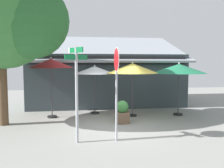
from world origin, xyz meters
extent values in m
cube|color=gray|center=(0.00, 0.00, -0.05)|extent=(28.00, 28.00, 0.10)
cube|color=#333D42|center=(0.29, 5.96, 1.52)|extent=(9.03, 5.19, 3.04)
cube|color=#999EA8|center=(0.29, 5.81, 3.53)|extent=(9.53, 5.64, 1.91)
cube|color=black|center=(0.29, 3.32, 2.69)|extent=(8.43, 0.16, 0.44)
cylinder|color=#A8AAB2|center=(-1.49, -1.94, 1.53)|extent=(0.09, 0.09, 3.05)
cube|color=#116B38|center=(-1.49, -1.94, 2.95)|extent=(0.43, 0.71, 0.16)
cube|color=#116B38|center=(-1.49, -1.94, 2.73)|extent=(0.71, 0.43, 0.16)
cube|color=white|center=(-1.71, -1.57, 2.95)|extent=(0.06, 0.07, 0.16)
cylinder|color=#A8AAB2|center=(-0.22, -1.95, 1.16)|extent=(0.07, 0.07, 2.32)
cylinder|color=white|center=(-0.22, -1.95, 2.65)|extent=(0.04, 0.79, 0.79)
cylinder|color=red|center=(-0.22, -1.95, 2.65)|extent=(0.05, 0.74, 0.74)
cylinder|color=black|center=(-2.66, 1.84, 0.04)|extent=(0.44, 0.44, 0.08)
cylinder|color=#333335|center=(-2.66, 1.84, 1.19)|extent=(0.05, 0.05, 2.38)
cone|color=#B21E23|center=(-2.66, 1.84, 2.54)|extent=(2.07, 2.07, 0.42)
sphere|color=silver|center=(-2.66, 1.84, 2.78)|extent=(0.08, 0.08, 0.08)
cylinder|color=black|center=(-0.61, 2.43, 0.04)|extent=(0.44, 0.44, 0.08)
cylinder|color=#333335|center=(-0.61, 2.43, 1.03)|extent=(0.05, 0.05, 2.07)
cone|color=white|center=(-0.61, 2.43, 2.21)|extent=(2.04, 2.04, 0.37)
sphere|color=silver|center=(-0.61, 2.43, 2.42)|extent=(0.08, 0.08, 0.08)
cylinder|color=black|center=(1.12, 1.58, 0.04)|extent=(0.44, 0.44, 0.08)
cylinder|color=#333335|center=(1.12, 1.58, 1.06)|extent=(0.05, 0.05, 2.13)
cone|color=#EAD14C|center=(1.12, 1.58, 2.31)|extent=(2.43, 2.43, 0.46)
sphere|color=silver|center=(1.12, 1.58, 2.57)|extent=(0.08, 0.08, 0.08)
cylinder|color=black|center=(3.40, 1.51, 0.04)|extent=(0.44, 0.44, 0.08)
cylinder|color=#333335|center=(3.40, 1.51, 1.06)|extent=(0.05, 0.05, 2.11)
cone|color=#1E724C|center=(3.40, 1.51, 2.28)|extent=(2.61, 2.61, 0.45)
sphere|color=silver|center=(3.40, 1.51, 2.54)|extent=(0.08, 0.08, 0.08)
cylinder|color=brown|center=(-4.49, 0.74, 1.44)|extent=(0.37, 0.37, 2.88)
sphere|color=#387538|center=(-4.49, 0.74, 4.64)|extent=(4.68, 4.68, 4.68)
sphere|color=#28602D|center=(-3.21, 0.16, 4.17)|extent=(2.93, 2.93, 2.93)
cube|color=brown|center=(0.40, 0.36, 0.24)|extent=(0.55, 0.55, 0.47)
sphere|color=#387538|center=(0.40, 0.36, 0.69)|extent=(0.54, 0.54, 0.54)
camera|label=1|loc=(-1.46, -9.58, 2.54)|focal=38.67mm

